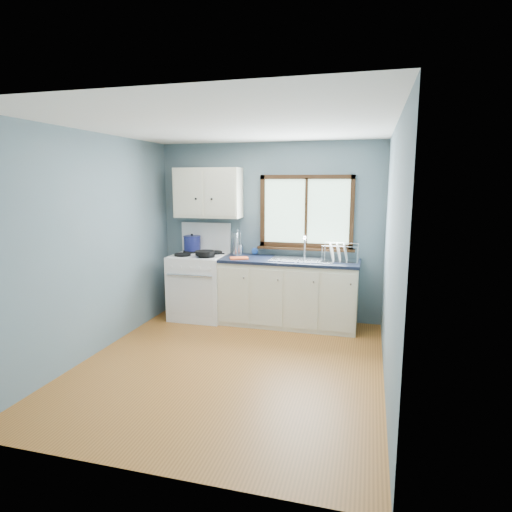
% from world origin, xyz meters
% --- Properties ---
extents(floor, '(3.20, 3.60, 0.02)m').
position_xyz_m(floor, '(0.00, 0.00, -0.01)').
color(floor, '#A46226').
rests_on(floor, ground).
extents(ceiling, '(3.20, 3.60, 0.02)m').
position_xyz_m(ceiling, '(0.00, 0.00, 2.51)').
color(ceiling, white).
rests_on(ceiling, wall_back).
extents(wall_back, '(3.20, 0.02, 2.50)m').
position_xyz_m(wall_back, '(0.00, 1.81, 1.25)').
color(wall_back, slate).
rests_on(wall_back, ground).
extents(wall_front, '(3.20, 0.02, 2.50)m').
position_xyz_m(wall_front, '(0.00, -1.81, 1.25)').
color(wall_front, slate).
rests_on(wall_front, ground).
extents(wall_left, '(0.02, 3.60, 2.50)m').
position_xyz_m(wall_left, '(-1.61, 0.00, 1.25)').
color(wall_left, slate).
rests_on(wall_left, ground).
extents(wall_right, '(0.02, 3.60, 2.50)m').
position_xyz_m(wall_right, '(1.61, 0.00, 1.25)').
color(wall_right, slate).
rests_on(wall_right, ground).
extents(gas_range, '(0.76, 0.69, 1.36)m').
position_xyz_m(gas_range, '(-0.95, 1.47, 0.49)').
color(gas_range, white).
rests_on(gas_range, floor).
extents(base_cabinets, '(1.85, 0.60, 0.88)m').
position_xyz_m(base_cabinets, '(0.36, 1.49, 0.41)').
color(base_cabinets, beige).
rests_on(base_cabinets, floor).
extents(countertop, '(1.89, 0.64, 0.04)m').
position_xyz_m(countertop, '(0.36, 1.49, 0.90)').
color(countertop, black).
rests_on(countertop, base_cabinets).
extents(sink, '(0.84, 0.46, 0.44)m').
position_xyz_m(sink, '(0.54, 1.49, 0.86)').
color(sink, silver).
rests_on(sink, countertop).
extents(window, '(1.36, 0.10, 1.03)m').
position_xyz_m(window, '(0.54, 1.77, 1.48)').
color(window, '#9EC6A8').
rests_on(window, wall_back).
extents(upper_cabinets, '(0.95, 0.35, 0.70)m').
position_xyz_m(upper_cabinets, '(-0.85, 1.63, 1.80)').
color(upper_cabinets, beige).
rests_on(upper_cabinets, wall_back).
extents(skillet, '(0.42, 0.28, 0.06)m').
position_xyz_m(skillet, '(-0.78, 1.30, 0.99)').
color(skillet, black).
rests_on(skillet, gas_range).
extents(stockpot, '(0.33, 0.33, 0.25)m').
position_xyz_m(stockpot, '(-1.12, 1.63, 1.07)').
color(stockpot, '#171B53').
rests_on(stockpot, gas_range).
extents(utensil_crock, '(0.12, 0.12, 0.37)m').
position_xyz_m(utensil_crock, '(-0.42, 1.69, 1.00)').
color(utensil_crock, silver).
rests_on(utensil_crock, countertop).
extents(thermos, '(0.08, 0.08, 0.32)m').
position_xyz_m(thermos, '(-0.44, 1.62, 1.08)').
color(thermos, silver).
rests_on(thermos, countertop).
extents(soap_bottle, '(0.12, 0.12, 0.24)m').
position_xyz_m(soap_bottle, '(-0.19, 1.73, 1.04)').
color(soap_bottle, '#1E4BA8').
rests_on(soap_bottle, countertop).
extents(dish_towel, '(0.29, 0.26, 0.02)m').
position_xyz_m(dish_towel, '(-0.31, 1.35, 0.93)').
color(dish_towel, '#EA5424').
rests_on(dish_towel, countertop).
extents(dish_rack, '(0.47, 0.36, 0.24)m').
position_xyz_m(dish_rack, '(1.03, 1.51, 0.98)').
color(dish_rack, silver).
rests_on(dish_rack, countertop).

